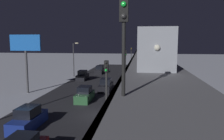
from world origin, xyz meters
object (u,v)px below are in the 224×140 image
at_px(sedan_green, 85,95).
at_px(traffic_light_mid, 126,63).
at_px(sedan_black_2, 83,76).
at_px(traffic_light_near, 106,88).
at_px(subway_train, 147,44).
at_px(sedan_black_3, 106,86).
at_px(sedan_black, 100,70).
at_px(rail_signal, 124,31).
at_px(sedan_blue, 28,119).
at_px(commercial_billboard, 26,49).
at_px(traffic_light_far, 131,55).

distance_m(sedan_green, traffic_light_mid, 11.59).
relative_size(sedan_black_2, traffic_light_near, 0.65).
height_order(subway_train, sedan_black_3, subway_train).
distance_m(sedan_black, sedan_black_3, 19.24).
height_order(rail_signal, sedan_green, rail_signal).
height_order(rail_signal, sedan_blue, rail_signal).
bearing_deg(sedan_black_2, sedan_green, 106.42).
bearing_deg(commercial_billboard, traffic_light_far, -117.88).
relative_size(traffic_light_near, traffic_light_mid, 1.00).
bearing_deg(sedan_green, traffic_light_far, 81.35).
bearing_deg(traffic_light_far, sedan_green, 81.35).
relative_size(rail_signal, traffic_light_near, 0.62).
bearing_deg(traffic_light_mid, sedan_green, 64.90).
distance_m(sedan_green, sedan_black_2, 16.28).
relative_size(sedan_black_3, traffic_light_mid, 0.75).
xyz_separation_m(sedan_black_3, traffic_light_far, (-2.90, -24.53, 3.40)).
xyz_separation_m(subway_train, traffic_light_near, (3.84, 27.10, -3.15)).
relative_size(sedan_black, traffic_light_near, 0.75).
bearing_deg(sedan_black, rail_signal, 102.27).
relative_size(rail_signal, sedan_blue, 0.88).
relative_size(subway_train, rail_signal, 13.87).
distance_m(subway_train, traffic_light_mid, 7.97).
bearing_deg(sedan_black_3, sedan_green, -105.79).
bearing_deg(sedan_green, traffic_light_near, -66.54).
distance_m(sedan_black_2, sedan_blue, 25.26).
relative_size(sedan_green, sedan_black_3, 0.88).
bearing_deg(sedan_black_3, commercial_billboard, -165.11).
bearing_deg(sedan_blue, subway_train, -113.69).
height_order(traffic_light_near, commercial_billboard, commercial_billboard).
xyz_separation_m(sedan_black_2, sedan_black_3, (-6.40, 9.25, -0.00)).
height_order(traffic_light_near, traffic_light_far, same).
bearing_deg(sedan_green, sedan_black, 96.38).
relative_size(sedan_black_2, commercial_billboard, 0.47).
distance_m(subway_train, traffic_light_far, 15.44).
bearing_deg(sedan_green, traffic_light_mid, 64.90).
xyz_separation_m(subway_train, sedan_green, (8.54, 16.27, -6.54)).
height_order(sedan_black_2, traffic_light_mid, traffic_light_mid).
relative_size(rail_signal, sedan_black, 0.83).
bearing_deg(subway_train, rail_signal, 86.93).
bearing_deg(commercial_billboard, traffic_light_mid, -155.12).
distance_m(sedan_black_3, traffic_light_mid, 5.78).
xyz_separation_m(traffic_light_near, traffic_light_far, (0.00, -41.72, 0.00)).
bearing_deg(sedan_black, sedan_black_3, 103.83).
height_order(sedan_black_2, sedan_blue, same).
bearing_deg(rail_signal, sedan_black_3, -78.91).
bearing_deg(rail_signal, traffic_light_far, -87.71).
bearing_deg(sedan_blue, sedan_black, -90.00).
xyz_separation_m(sedan_green, sedan_black_3, (-1.80, -6.37, 0.00)).
relative_size(traffic_light_near, traffic_light_far, 1.00).
xyz_separation_m(sedan_green, traffic_light_mid, (-4.70, -10.03, 3.40)).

